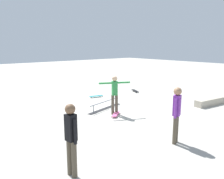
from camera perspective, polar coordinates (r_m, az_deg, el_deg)
name	(u,v)px	position (r m, az deg, el deg)	size (l,w,h in m)	color
ground_plane	(117,108)	(11.07, 1.22, -4.51)	(60.00, 60.00, 0.00)	#ADA89E
grind_rail	(105,105)	(10.84, -1.70, -3.96)	(2.28, 0.81, 0.38)	black
skate_ledge	(213,101)	(12.69, 23.71, -2.66)	(2.38, 0.41, 0.33)	#B2A893
skater_main	(115,92)	(9.81, 0.66, -0.66)	(1.25, 0.67, 1.68)	brown
skateboard_main	(116,114)	(9.84, 0.95, -6.07)	(0.76, 0.63, 0.09)	#E05993
bystander_black_shirt	(71,136)	(5.32, -10.11, -11.31)	(0.23, 0.39, 1.71)	brown
bystander_purple_shirt	(177,112)	(7.20, 15.71, -5.42)	(0.39, 0.27, 1.74)	brown
loose_skateboard_teal	(96,96)	(13.23, -3.92, -1.61)	(0.82, 0.39, 0.09)	teal
loose_skateboard_black	(135,91)	(14.79, 5.71, -0.28)	(0.51, 0.81, 0.09)	black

